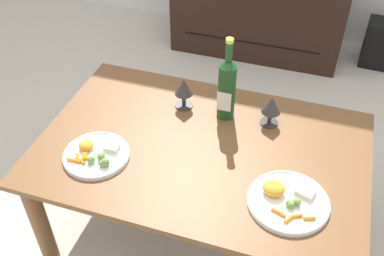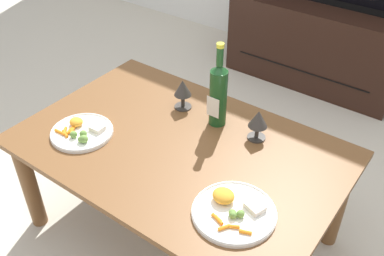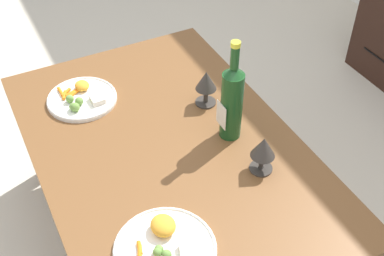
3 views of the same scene
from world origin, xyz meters
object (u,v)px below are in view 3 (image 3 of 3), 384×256
Objects in this scene: dining_table at (168,164)px; dinner_plate_left at (82,98)px; goblet_left at (206,83)px; dinner_plate_right at (165,247)px; wine_bottle at (232,100)px; goblet_right at (263,149)px.

dinner_plate_left reaches higher than dining_table.
dinner_plate_right is (0.51, -0.39, -0.08)m from goblet_left.
dining_table is 0.32m from goblet_left.
wine_bottle reaches higher than dinner_plate_right.
wine_bottle reaches higher than goblet_right.
wine_bottle is at bearing 80.19° from dining_table.
dinner_plate_left is at bearing -154.09° from dining_table.
goblet_right reaches higher than dining_table.
dining_table is 0.35m from goblet_right.
dining_table is 9.25× the size of goblet_left.
wine_bottle is (0.04, 0.21, 0.23)m from dining_table.
wine_bottle is 1.44× the size of dinner_plate_left.
wine_bottle reaches higher than goblet_left.
goblet_right is at bearing 0.00° from goblet_left.
dinner_plate_right is (0.36, -0.17, 0.09)m from dining_table.
goblet_right is at bearing 34.16° from dinner_plate_left.
goblet_left is at bearing 178.07° from wine_bottle.
dining_table is at bearing 154.26° from dinner_plate_right.
dinner_plate_right is at bearing 0.27° from dinner_plate_left.
wine_bottle is 0.58m from dinner_plate_left.
dinner_plate_left is 0.72m from dinner_plate_right.
dinner_plate_right is at bearing -70.87° from goblet_right.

